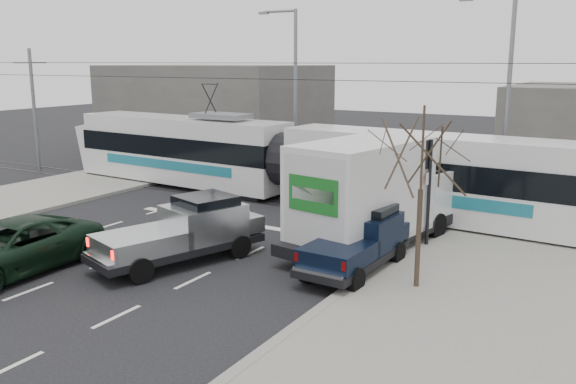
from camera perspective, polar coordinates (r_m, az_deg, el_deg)
The scene contains 14 objects.
ground at distance 19.27m, azimuth -12.84°, elevation -7.18°, with size 120.00×120.00×0.00m, color black.
sidewalk_right at distance 14.96m, azimuth 13.93°, elevation -12.71°, with size 6.00×60.00×0.15m, color gray.
rails at distance 27.09m, azimuth 1.73°, elevation -1.24°, with size 60.00×1.60×0.03m, color #33302D.
building_left at distance 44.20m, azimuth -6.79°, elevation 7.81°, with size 14.00×10.00×6.00m, color #66605C.
bare_tree at distance 16.60m, azimuth 12.45°, elevation 3.26°, with size 2.40×2.40×5.00m.
traffic_signal at distance 20.87m, azimuth 12.81°, elevation 2.09°, with size 0.44×0.44×3.60m.
street_lamp_near at distance 27.67m, azimuth 19.56°, elevation 9.04°, with size 2.38×0.25×9.00m.
street_lamp_far at distance 33.65m, azimuth 0.42°, elevation 10.16°, with size 2.38×0.25×9.00m.
catenary at distance 26.46m, azimuth 1.78°, elevation 6.94°, with size 60.00×0.20×7.00m.
tram at distance 27.65m, azimuth 0.05°, elevation 2.91°, with size 25.53×4.07×5.19m.
silver_pickup at distance 19.68m, azimuth -9.41°, elevation -3.55°, with size 3.57×5.89×2.03m.
box_truck at distance 20.57m, azimuth 7.90°, elevation -0.37°, with size 3.86×7.87×3.77m.
navy_pickup at distance 18.66m, azimuth 6.69°, elevation -4.51°, with size 1.96×4.67×1.94m.
green_car at distance 20.17m, azimuth -24.53°, elevation -4.78°, with size 2.60×5.65×1.57m, color black.
Camera 1 is at (12.63, -13.13, 6.27)m, focal length 38.00 mm.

